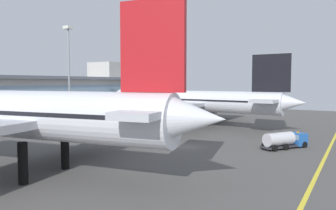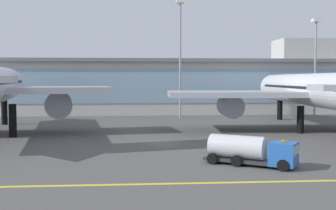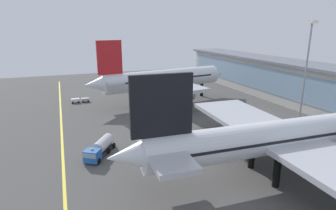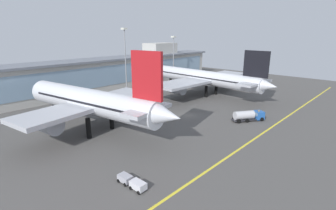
{
  "view_description": "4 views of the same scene",
  "coord_description": "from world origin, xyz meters",
  "px_view_note": "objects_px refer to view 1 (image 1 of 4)",
  "views": [
    {
      "loc": [
        -52.04,
        -26.42,
        11.64
      ],
      "look_at": [
        7.75,
        8.73,
        6.77
      ],
      "focal_mm": 35.14,
      "sensor_mm": 36.0,
      "label": 1
    },
    {
      "loc": [
        -3.82,
        -56.39,
        8.54
      ],
      "look_at": [
        0.83,
        3.71,
        4.84
      ],
      "focal_mm": 46.04,
      "sensor_mm": 36.0,
      "label": 2
    },
    {
      "loc": [
        57.87,
        -20.7,
        23.75
      ],
      "look_at": [
        -0.71,
        1.95,
        6.12
      ],
      "focal_mm": 29.72,
      "sensor_mm": 36.0,
      "label": 3
    },
    {
      "loc": [
        -56.48,
        -43.99,
        23.51
      ],
      "look_at": [
        -5.53,
        2.96,
        3.77
      ],
      "focal_mm": 27.19,
      "sensor_mm": 36.0,
      "label": 4
    }
  ],
  "objects_px": {
    "airliner_near_left": "(26,116)",
    "apron_light_mast_west": "(69,63)",
    "airliner_near_right": "(191,101)",
    "apron_light_mast_centre": "(135,73)",
    "fuel_tanker_truck": "(286,140)"
  },
  "relations": [
    {
      "from": "apron_light_mast_west",
      "to": "apron_light_mast_centre",
      "type": "bearing_deg",
      "value": 4.47
    },
    {
      "from": "apron_light_mast_centre",
      "to": "apron_light_mast_west",
      "type": "bearing_deg",
      "value": -175.53
    },
    {
      "from": "airliner_near_right",
      "to": "apron_light_mast_centre",
      "type": "xyz_separation_m",
      "value": [
        11.69,
        26.64,
        8.02
      ]
    },
    {
      "from": "airliner_near_right",
      "to": "apron_light_mast_west",
      "type": "distance_m",
      "value": 32.54
    },
    {
      "from": "airliner_near_left",
      "to": "fuel_tanker_truck",
      "type": "relative_size",
      "value": 5.68
    },
    {
      "from": "airliner_near_right",
      "to": "apron_light_mast_west",
      "type": "height_order",
      "value": "apron_light_mast_west"
    },
    {
      "from": "airliner_near_left",
      "to": "airliner_near_right",
      "type": "height_order",
      "value": "airliner_near_left"
    },
    {
      "from": "airliner_near_right",
      "to": "fuel_tanker_truck",
      "type": "relative_size",
      "value": 6.4
    },
    {
      "from": "airliner_near_left",
      "to": "airliner_near_right",
      "type": "distance_m",
      "value": 51.02
    },
    {
      "from": "fuel_tanker_truck",
      "to": "apron_light_mast_west",
      "type": "xyz_separation_m",
      "value": [
        -1.77,
        51.5,
        14.89
      ]
    },
    {
      "from": "airliner_near_right",
      "to": "fuel_tanker_truck",
      "type": "xyz_separation_m",
      "value": [
        -17.61,
        -27.29,
        -5.04
      ]
    },
    {
      "from": "airliner_near_left",
      "to": "apron_light_mast_west",
      "type": "distance_m",
      "value": 42.05
    },
    {
      "from": "apron_light_mast_west",
      "to": "apron_light_mast_centre",
      "type": "height_order",
      "value": "apron_light_mast_west"
    },
    {
      "from": "airliner_near_left",
      "to": "airliner_near_right",
      "type": "xyz_separation_m",
      "value": [
        50.98,
        2.04,
        -0.86
      ]
    },
    {
      "from": "apron_light_mast_centre",
      "to": "airliner_near_left",
      "type": "bearing_deg",
      "value": -155.41
    }
  ]
}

